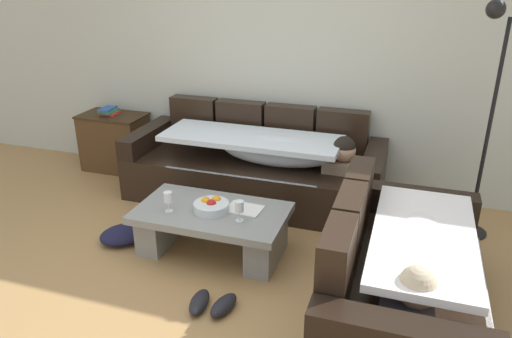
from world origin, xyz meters
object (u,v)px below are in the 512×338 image
wine_glass_near_right (239,207)px  book_stack_on_cabinet (109,111)px  fruit_bowl (211,206)px  couch_near_window (402,280)px  couch_along_wall (258,167)px  side_cabinet (115,142)px  open_magazine (244,209)px  crumpled_garment (124,234)px  floor_lamp (486,110)px  coffee_table (212,225)px  wine_glass_near_left (168,198)px  pair_of_shoes (211,304)px

wine_glass_near_right → book_stack_on_cabinet: book_stack_on_cabinet is taller
book_stack_on_cabinet → fruit_bowl: bearing=-36.2°
wine_glass_near_right → couch_near_window: bearing=-14.9°
couch_along_wall → side_cabinet: size_ratio=3.44×
couch_along_wall → open_magazine: (0.20, -0.98, 0.06)m
open_magazine → crumpled_garment: open_magazine is taller
couch_near_window → floor_lamp: (0.48, 1.36, 0.78)m
coffee_table → wine_glass_near_left: size_ratio=7.23×
floor_lamp → crumpled_garment: 3.12m
open_magazine → side_cabinet: (-1.98, 1.21, -0.06)m
book_stack_on_cabinet → pair_of_shoes: size_ratio=0.68×
couch_near_window → open_magazine: bearing=67.7°
couch_along_wall → fruit_bowl: bearing=-91.9°
pair_of_shoes → coffee_table: bearing=112.3°
wine_glass_near_right → pair_of_shoes: bearing=-89.4°
crumpled_garment → open_magazine: bearing=9.6°
crumpled_garment → fruit_bowl: bearing=5.6°
coffee_table → floor_lamp: size_ratio=0.62×
coffee_table → wine_glass_near_left: (-0.31, -0.13, 0.26)m
couch_along_wall → crumpled_garment: bearing=-125.5°
wine_glass_near_right → floor_lamp: bearing=31.6°
couch_along_wall → book_stack_on_cabinet: 1.86m
coffee_table → couch_along_wall: bearing=87.8°
side_cabinet → pair_of_shoes: 2.84m
fruit_bowl → wine_glass_near_left: bearing=-159.5°
couch_near_window → floor_lamp: bearing=-19.4°
fruit_bowl → open_magazine: fruit_bowl is taller
couch_near_window → side_cabinet: bearing=62.0°
wine_glass_near_left → book_stack_on_cabinet: bearing=135.9°
wine_glass_near_left → pair_of_shoes: (0.59, -0.56, -0.45)m
side_cabinet → pair_of_shoes: side_cabinet is taller
fruit_bowl → floor_lamp: bearing=25.9°
pair_of_shoes → crumpled_garment: 1.22m
fruit_bowl → wine_glass_near_right: (0.27, -0.09, 0.08)m
coffee_table → wine_glass_near_right: wine_glass_near_right is taller
coffee_table → wine_glass_near_right: (0.27, -0.10, 0.26)m
wine_glass_near_right → open_magazine: wine_glass_near_right is taller
wine_glass_near_left → floor_lamp: bearing=25.2°
open_magazine → couch_near_window: bearing=-18.8°
coffee_table → pair_of_shoes: size_ratio=3.62×
coffee_table → crumpled_garment: size_ratio=3.00×
couch_near_window → coffee_table: size_ratio=1.45×
couch_along_wall → side_cabinet: bearing=172.8°
fruit_bowl → open_magazine: 0.26m
coffee_table → book_stack_on_cabinet: book_stack_on_cabinet is taller
book_stack_on_cabinet → wine_glass_near_left: bearing=-44.1°
wine_glass_near_left → couch_along_wall: bearing=73.7°
open_magazine → floor_lamp: bearing=29.9°
floor_lamp → pair_of_shoes: 2.57m
open_magazine → pair_of_shoes: (0.03, -0.77, -0.34)m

